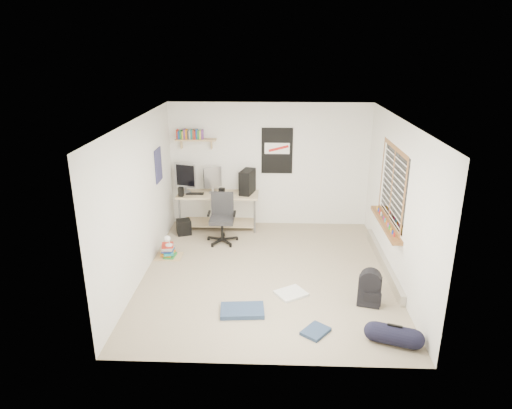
{
  "coord_description": "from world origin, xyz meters",
  "views": [
    {
      "loc": [
        0.08,
        -6.67,
        3.55
      ],
      "look_at": [
        -0.2,
        0.39,
        1.06
      ],
      "focal_mm": 32.0,
      "sensor_mm": 36.0,
      "label": 1
    }
  ],
  "objects_px": {
    "desk": "(219,210)",
    "office_chair": "(222,218)",
    "book_stack": "(169,249)",
    "backpack": "(369,291)",
    "duffel_bag": "(394,334)"
  },
  "relations": [
    {
      "from": "backpack",
      "to": "duffel_bag",
      "type": "bearing_deg",
      "value": -67.86
    },
    {
      "from": "book_stack",
      "to": "desk",
      "type": "bearing_deg",
      "value": 63.31
    },
    {
      "from": "desk",
      "to": "backpack",
      "type": "relative_size",
      "value": 3.73
    },
    {
      "from": "office_chair",
      "to": "duffel_bag",
      "type": "distance_m",
      "value": 3.93
    },
    {
      "from": "office_chair",
      "to": "backpack",
      "type": "relative_size",
      "value": 2.18
    },
    {
      "from": "office_chair",
      "to": "book_stack",
      "type": "distance_m",
      "value": 1.16
    },
    {
      "from": "office_chair",
      "to": "backpack",
      "type": "distance_m",
      "value": 3.16
    },
    {
      "from": "backpack",
      "to": "book_stack",
      "type": "height_order",
      "value": "backpack"
    },
    {
      "from": "duffel_bag",
      "to": "book_stack",
      "type": "height_order",
      "value": "duffel_bag"
    },
    {
      "from": "desk",
      "to": "office_chair",
      "type": "xyz_separation_m",
      "value": [
        0.15,
        -0.76,
        0.12
      ]
    },
    {
      "from": "office_chair",
      "to": "book_stack",
      "type": "height_order",
      "value": "office_chair"
    },
    {
      "from": "backpack",
      "to": "book_stack",
      "type": "bearing_deg",
      "value": 170.78
    },
    {
      "from": "book_stack",
      "to": "office_chair",
      "type": "bearing_deg",
      "value": 37.81
    },
    {
      "from": "desk",
      "to": "office_chair",
      "type": "height_order",
      "value": "office_chair"
    },
    {
      "from": "backpack",
      "to": "office_chair",
      "type": "bearing_deg",
      "value": 152.79
    }
  ]
}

